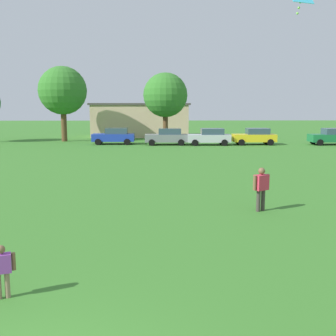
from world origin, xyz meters
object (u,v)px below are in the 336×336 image
Objects in this scene: parked_car_silver_2 at (210,137)px; tree_far_right at (165,95)px; adult_bystander at (261,185)px; parked_car_yellow_3 at (255,136)px; tree_center at (63,91)px; parked_car_green_4 at (332,136)px; parked_car_gray_1 at (167,136)px; parked_car_blue_0 at (114,136)px; child_kite_flyer at (2,267)px.

parked_car_silver_2 is 0.57× the size of tree_far_right.
parked_car_yellow_3 reaches higher than adult_bystander.
tree_center reaches higher than parked_car_silver_2.
parked_car_silver_2 and parked_car_green_4 have the same top height.
parked_car_gray_1 is 4.30m from parked_car_silver_2.
tree_far_right is (-9.05, 3.83, 4.23)m from parked_car_yellow_3.
parked_car_gray_1 is 13.24m from tree_center.
tree_far_right is (11.34, -0.92, -0.50)m from tree_center.
parked_car_green_4 is (13.95, 26.10, -0.11)m from adult_bystander.
parked_car_silver_2 is 1.00× the size of parked_car_yellow_3.
parked_car_gray_1 and parked_car_green_4 have the same top height.
parked_car_blue_0 is 8.54m from tree_center.
parked_car_silver_2 is 4.69m from parked_car_yellow_3.
adult_bystander is 0.20× the size of tree_center.
parked_car_blue_0 is 0.57× the size of tree_far_right.
tree_far_right reaches higher than adult_bystander.
tree_center reaches higher than parked_car_gray_1.
tree_center reaches higher than child_kite_flyer.
parked_car_silver_2 is at bearing -0.16° from parked_car_green_4.
adult_bystander reaches higher than child_kite_flyer.
parked_car_silver_2 is at bearing -43.31° from tree_far_right.
parked_car_gray_1 is at bearing -22.44° from tree_center.
tree_far_right is at bearing 64.26° from child_kite_flyer.
parked_car_silver_2 is at bearing 56.14° from child_kite_flyer.
parked_car_gray_1 reaches higher than adult_bystander.
tree_center is (-28.20, 5.08, 4.73)m from parked_car_green_4.
child_kite_flyer is 38.96m from parked_car_green_4.
child_kite_flyer is at bearing 57.53° from parked_car_green_4.
adult_bystander is 0.22× the size of tree_far_right.
tree_far_right is (-4.38, 4.12, 4.23)m from parked_car_silver_2.
parked_car_blue_0 is at bearing -7.09° from parked_car_silver_2.
parked_car_gray_1 is at bearing 63.40° from child_kite_flyer.
parked_car_green_4 is 0.52× the size of tree_center.
tree_center reaches higher than adult_bystander.
parked_car_gray_1 is at bearing -88.63° from tree_far_right.
tree_far_right reaches higher than parked_car_silver_2.
child_kite_flyer is at bearing 82.88° from parked_car_gray_1.
parked_car_silver_2 is at bearing 3.63° from parked_car_yellow_3.
parked_car_yellow_3 is 1.00× the size of parked_car_green_4.
tree_far_right reaches higher than child_kite_flyer.
tree_center is (-14.25, 31.18, 4.62)m from adult_bystander.
tree_center is at bearing -96.83° from adult_bystander.
child_kite_flyer is 0.26× the size of parked_car_green_4.
parked_car_yellow_3 is (14.41, -0.91, 0.00)m from parked_car_blue_0.
tree_far_right is at bearing -4.65° from tree_center.
parked_car_silver_2 is at bearing -17.80° from tree_center.
adult_bystander is (6.97, 6.76, 0.31)m from child_kite_flyer.
parked_car_green_4 reaches higher than child_kite_flyer.
parked_car_gray_1 is 0.57× the size of tree_far_right.
parked_car_blue_0 and parked_car_yellow_3 have the same top height.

